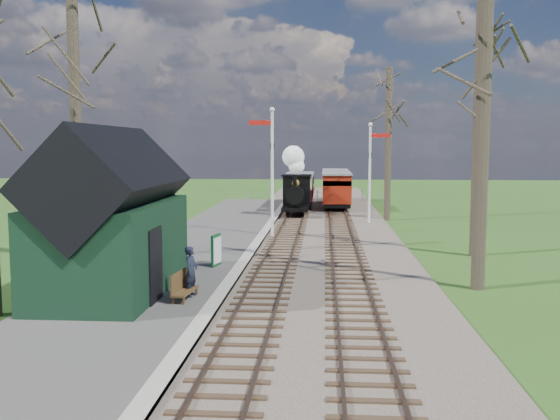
{
  "coord_description": "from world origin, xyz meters",
  "views": [
    {
      "loc": [
        1.74,
        -13.3,
        4.39
      ],
      "look_at": [
        -0.19,
        13.97,
        1.6
      ],
      "focal_mm": 40.0,
      "sensor_mm": 36.0,
      "label": 1
    }
  ],
  "objects_px": {
    "semaphore_far": "(371,165)",
    "station_shed": "(112,221)",
    "sign_board": "(216,250)",
    "red_carriage_a": "(336,189)",
    "locomotive": "(296,186)",
    "semaphore_near": "(271,163)",
    "coach": "(300,188)",
    "bench": "(182,286)",
    "person": "(191,271)",
    "red_carriage_b": "(335,185)"
  },
  "relations": [
    {
      "from": "semaphore_far",
      "to": "station_shed",
      "type": "bearing_deg",
      "value": -115.72
    },
    {
      "from": "station_shed",
      "to": "sign_board",
      "type": "relative_size",
      "value": 5.65
    },
    {
      "from": "station_shed",
      "to": "red_carriage_a",
      "type": "distance_m",
      "value": 26.61
    },
    {
      "from": "station_shed",
      "to": "red_carriage_a",
      "type": "bearing_deg",
      "value": 74.97
    },
    {
      "from": "red_carriage_a",
      "to": "sign_board",
      "type": "xyz_separation_m",
      "value": [
        -4.62,
        -21.53,
        -0.69
      ]
    },
    {
      "from": "locomotive",
      "to": "sign_board",
      "type": "height_order",
      "value": "locomotive"
    },
    {
      "from": "semaphore_near",
      "to": "coach",
      "type": "height_order",
      "value": "semaphore_near"
    },
    {
      "from": "sign_board",
      "to": "bench",
      "type": "distance_m",
      "value": 4.84
    },
    {
      "from": "locomotive",
      "to": "red_carriage_a",
      "type": "distance_m",
      "value": 5.14
    },
    {
      "from": "sign_board",
      "to": "person",
      "type": "relative_size",
      "value": 0.79
    },
    {
      "from": "red_carriage_a",
      "to": "person",
      "type": "distance_m",
      "value": 26.41
    },
    {
      "from": "sign_board",
      "to": "red_carriage_b",
      "type": "bearing_deg",
      "value": 80.29
    },
    {
      "from": "semaphore_far",
      "to": "red_carriage_a",
      "type": "bearing_deg",
      "value": 103.0
    },
    {
      "from": "person",
      "to": "station_shed",
      "type": "bearing_deg",
      "value": 92.37
    },
    {
      "from": "semaphore_near",
      "to": "locomotive",
      "type": "bearing_deg",
      "value": 85.34
    },
    {
      "from": "semaphore_near",
      "to": "coach",
      "type": "bearing_deg",
      "value": 87.13
    },
    {
      "from": "semaphore_far",
      "to": "person",
      "type": "height_order",
      "value": "semaphore_far"
    },
    {
      "from": "station_shed",
      "to": "bench",
      "type": "height_order",
      "value": "station_shed"
    },
    {
      "from": "semaphore_near",
      "to": "locomotive",
      "type": "xyz_separation_m",
      "value": [
        0.76,
        9.29,
        -1.65
      ]
    },
    {
      "from": "semaphore_near",
      "to": "bench",
      "type": "height_order",
      "value": "semaphore_near"
    },
    {
      "from": "semaphore_far",
      "to": "semaphore_near",
      "type": "bearing_deg",
      "value": -130.6
    },
    {
      "from": "semaphore_far",
      "to": "sign_board",
      "type": "distance_m",
      "value": 15.47
    },
    {
      "from": "red_carriage_a",
      "to": "bench",
      "type": "height_order",
      "value": "red_carriage_a"
    },
    {
      "from": "semaphore_far",
      "to": "sign_board",
      "type": "height_order",
      "value": "semaphore_far"
    },
    {
      "from": "coach",
      "to": "red_carriage_b",
      "type": "height_order",
      "value": "coach"
    },
    {
      "from": "sign_board",
      "to": "bench",
      "type": "relative_size",
      "value": 0.82
    },
    {
      "from": "semaphore_near",
      "to": "bench",
      "type": "xyz_separation_m",
      "value": [
        -1.38,
        -12.68,
        -3.06
      ]
    },
    {
      "from": "locomotive",
      "to": "coach",
      "type": "bearing_deg",
      "value": 89.89
    },
    {
      "from": "semaphore_near",
      "to": "red_carriage_b",
      "type": "height_order",
      "value": "semaphore_near"
    },
    {
      "from": "semaphore_far",
      "to": "locomotive",
      "type": "bearing_deg",
      "value": 143.14
    },
    {
      "from": "locomotive",
      "to": "red_carriage_a",
      "type": "xyz_separation_m",
      "value": [
        2.61,
        4.39,
        -0.53
      ]
    },
    {
      "from": "station_shed",
      "to": "locomotive",
      "type": "distance_m",
      "value": 21.72
    },
    {
      "from": "coach",
      "to": "red_carriage_a",
      "type": "relative_size",
      "value": 1.39
    },
    {
      "from": "red_carriage_b",
      "to": "bench",
      "type": "xyz_separation_m",
      "value": [
        -4.75,
        -31.86,
        -0.89
      ]
    },
    {
      "from": "red_carriage_a",
      "to": "bench",
      "type": "xyz_separation_m",
      "value": [
        -4.75,
        -26.36,
        -0.89
      ]
    },
    {
      "from": "semaphore_near",
      "to": "sign_board",
      "type": "relative_size",
      "value": 5.57
    },
    {
      "from": "bench",
      "to": "person",
      "type": "height_order",
      "value": "person"
    },
    {
      "from": "locomotive",
      "to": "sign_board",
      "type": "bearing_deg",
      "value": -96.7
    },
    {
      "from": "station_shed",
      "to": "semaphore_near",
      "type": "bearing_deg",
      "value": 73.62
    },
    {
      "from": "coach",
      "to": "bench",
      "type": "bearing_deg",
      "value": -94.39
    },
    {
      "from": "locomotive",
      "to": "person",
      "type": "distance_m",
      "value": 21.73
    },
    {
      "from": "semaphore_near",
      "to": "locomotive",
      "type": "height_order",
      "value": "semaphore_near"
    },
    {
      "from": "locomotive",
      "to": "person",
      "type": "bearing_deg",
      "value": -95.15
    },
    {
      "from": "coach",
      "to": "semaphore_near",
      "type": "bearing_deg",
      "value": -92.87
    },
    {
      "from": "semaphore_far",
      "to": "coach",
      "type": "xyz_separation_m",
      "value": [
        -4.37,
        9.35,
        -1.9
      ]
    },
    {
      "from": "station_shed",
      "to": "locomotive",
      "type": "xyz_separation_m",
      "value": [
        4.29,
        21.29,
        -0.3
      ]
    },
    {
      "from": "red_carriage_a",
      "to": "red_carriage_b",
      "type": "relative_size",
      "value": 1.0
    },
    {
      "from": "semaphore_near",
      "to": "red_carriage_a",
      "type": "relative_size",
      "value": 1.27
    },
    {
      "from": "semaphore_far",
      "to": "red_carriage_a",
      "type": "height_order",
      "value": "semaphore_far"
    },
    {
      "from": "locomotive",
      "to": "bench",
      "type": "distance_m",
      "value": 22.12
    }
  ]
}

